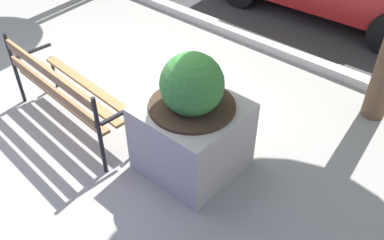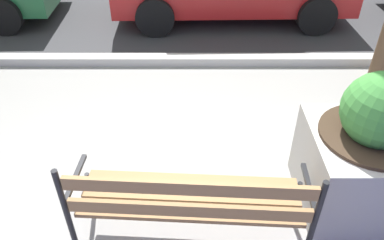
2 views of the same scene
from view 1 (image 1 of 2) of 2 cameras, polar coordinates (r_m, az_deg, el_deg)
ground_plane at (r=5.21m, az=-14.13°, el=0.27°), size 80.00×80.00×0.00m
curb_stone at (r=6.89m, az=5.60°, el=12.00°), size 60.00×0.20×0.12m
park_bench at (r=4.82m, az=-17.05°, el=4.14°), size 1.83×0.63×0.95m
concrete_planter at (r=4.10m, az=-0.00°, el=-0.57°), size 0.93×0.93×1.32m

